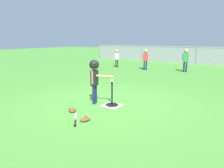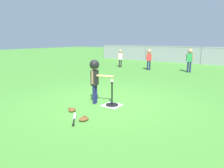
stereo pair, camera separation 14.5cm
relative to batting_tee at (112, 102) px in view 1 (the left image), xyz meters
name	(u,v)px [view 1 (the left image)]	position (x,y,z in m)	size (l,w,h in m)	color
ground_plane	(108,103)	(-0.18, 0.09, -0.09)	(60.00, 60.00, 0.00)	#478C33
home_plate	(112,105)	(0.00, 0.00, -0.08)	(0.44, 0.44, 0.01)	white
batting_tee	(112,102)	(0.00, 0.00, 0.00)	(0.32, 0.32, 0.59)	black
baseball_on_tee	(112,81)	(0.00, 0.00, 0.54)	(0.07, 0.07, 0.07)	white
batter_child	(95,73)	(-0.45, -0.12, 0.72)	(0.62, 0.32, 1.13)	#191E4C
fielder_near_left	(186,57)	(0.13, 6.52, 0.67)	(0.35, 0.23, 1.18)	#191E4C
fielder_deep_left	(146,57)	(-1.87, 6.13, 0.63)	(0.32, 0.22, 1.11)	#191E4C
fielder_deep_right	(117,56)	(-3.74, 6.21, 0.58)	(0.27, 0.21, 1.04)	#262626
spare_bat_silver	(76,118)	(-0.13, -1.19, -0.06)	(0.45, 0.50, 0.06)	silver
glove_by_plate	(85,119)	(0.10, -1.15, -0.05)	(0.21, 0.25, 0.07)	brown
glove_near_bats	(72,110)	(-0.51, -0.89, -0.05)	(0.27, 0.27, 0.07)	brown
outfield_fence	(196,55)	(-0.18, 10.49, 0.53)	(16.06, 0.06, 1.15)	slate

